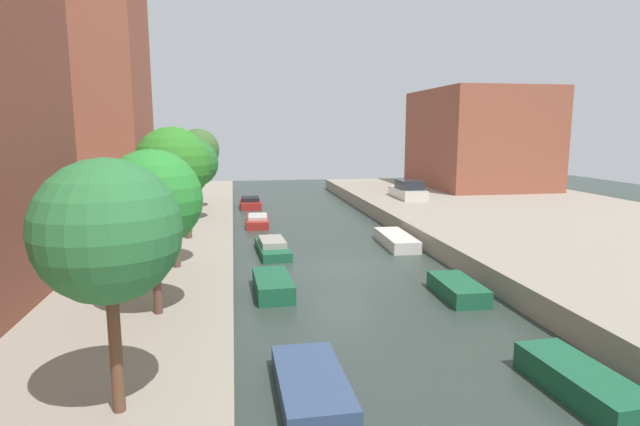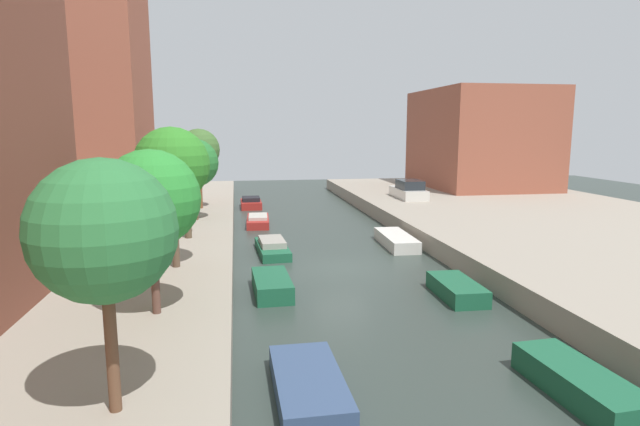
{
  "view_description": "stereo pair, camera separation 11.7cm",
  "coord_description": "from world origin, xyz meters",
  "views": [
    {
      "loc": [
        -4.89,
        -22.59,
        6.39
      ],
      "look_at": [
        -0.1,
        5.64,
        1.69
      ],
      "focal_mm": 28.7,
      "sensor_mm": 36.0,
      "label": 1
    },
    {
      "loc": [
        -4.77,
        -22.61,
        6.39
      ],
      "look_at": [
        -0.1,
        5.64,
        1.69
      ],
      "focal_mm": 28.7,
      "sensor_mm": 36.0,
      "label": 2
    }
  ],
  "objects": [
    {
      "name": "apartment_tower_far",
      "position": [
        -16.0,
        15.74,
        13.94
      ],
      "size": [
        10.0,
        8.24,
        25.88
      ],
      "primitive_type": "cube",
      "color": "brown",
      "rests_on": "quay_left"
    },
    {
      "name": "street_tree_0",
      "position": [
        -7.19,
        -12.92,
        4.54
      ],
      "size": [
        2.69,
        2.69,
        4.9
      ],
      "color": "brown",
      "rests_on": "quay_left"
    },
    {
      "name": "moored_boat_right_2",
      "position": [
        3.51,
        -4.82,
        0.32
      ],
      "size": [
        1.47,
        3.11,
        0.63
      ],
      "color": "#195638",
      "rests_on": "ground_plane"
    },
    {
      "name": "moored_boat_right_1",
      "position": [
        3.26,
        -12.32,
        0.35
      ],
      "size": [
        1.53,
        3.67,
        0.7
      ],
      "color": "#195638",
      "rests_on": "ground_plane"
    },
    {
      "name": "moored_boat_left_5",
      "position": [
        -3.58,
        19.33,
        0.39
      ],
      "size": [
        1.67,
        3.27,
        0.91
      ],
      "color": "maroon",
      "rests_on": "ground_plane"
    },
    {
      "name": "moored_boat_left_2",
      "position": [
        -3.48,
        -3.21,
        0.34
      ],
      "size": [
        1.48,
        3.24,
        0.68
      ],
      "color": "#195638",
      "rests_on": "ground_plane"
    },
    {
      "name": "street_tree_3",
      "position": [
        -7.19,
        3.24,
        4.87
      ],
      "size": [
        2.01,
        2.01,
        4.98
      ],
      "color": "brown",
      "rests_on": "quay_left"
    },
    {
      "name": "street_tree_5",
      "position": [
        -7.19,
        13.11,
        5.01
      ],
      "size": [
        2.8,
        2.8,
        5.43
      ],
      "color": "brown",
      "rests_on": "quay_left"
    },
    {
      "name": "street_tree_2",
      "position": [
        -7.19,
        -2.28,
        5.02
      ],
      "size": [
        2.9,
        2.9,
        5.49
      ],
      "color": "brown",
      "rests_on": "quay_left"
    },
    {
      "name": "quay_right",
      "position": [
        15.0,
        0.0,
        0.5
      ],
      "size": [
        20.0,
        64.0,
        1.0
      ],
      "primitive_type": "cube",
      "color": "gray",
      "rests_on": "ground_plane"
    },
    {
      "name": "moored_boat_left_4",
      "position": [
        -3.37,
        11.5,
        0.31
      ],
      "size": [
        1.63,
        4.06,
        0.71
      ],
      "color": "maroon",
      "rests_on": "ground_plane"
    },
    {
      "name": "moored_boat_right_3",
      "position": [
        3.92,
        4.02,
        0.32
      ],
      "size": [
        1.62,
        4.49,
        0.64
      ],
      "color": "beige",
      "rests_on": "ground_plane"
    },
    {
      "name": "parked_car",
      "position": [
        8.72,
        15.88,
        1.6
      ],
      "size": [
        1.98,
        4.64,
        1.44
      ],
      "color": "beige",
      "rests_on": "quay_right"
    },
    {
      "name": "street_tree_1",
      "position": [
        -7.19,
        -7.52,
        4.42
      ],
      "size": [
        2.83,
        2.83,
        4.85
      ],
      "color": "brown",
      "rests_on": "quay_left"
    },
    {
      "name": "moored_boat_left_1",
      "position": [
        -3.17,
        -11.2,
        0.28
      ],
      "size": [
        1.65,
        3.68,
        0.55
      ],
      "color": "#33476B",
      "rests_on": "ground_plane"
    },
    {
      "name": "ground_plane",
      "position": [
        0.0,
        0.0,
        0.0
      ],
      "size": [
        84.0,
        84.0,
        0.0
      ],
      "primitive_type": "plane",
      "color": "#2D3833"
    },
    {
      "name": "low_block_right",
      "position": [
        18.0,
        22.88,
        5.51
      ],
      "size": [
        10.0,
        12.87,
        9.02
      ],
      "primitive_type": "cube",
      "color": "brown",
      "rests_on": "quay_right"
    },
    {
      "name": "street_tree_4",
      "position": [
        -7.19,
        8.57,
        4.4
      ],
      "size": [
        2.86,
        2.86,
        4.85
      ],
      "color": "brown",
      "rests_on": "quay_left"
    },
    {
      "name": "moored_boat_left_3",
      "position": [
        -2.99,
        3.42,
        0.32
      ],
      "size": [
        1.66,
        4.3,
        0.75
      ],
      "color": "#195638",
      "rests_on": "ground_plane"
    }
  ]
}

